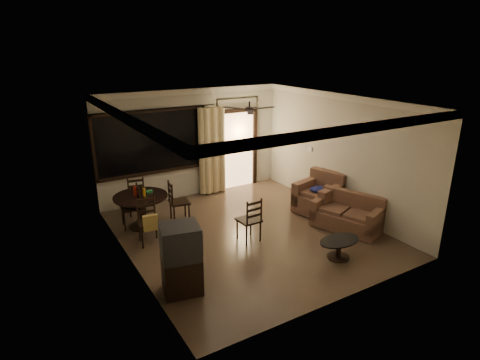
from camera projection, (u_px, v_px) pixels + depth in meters
ground at (249, 233)px, 8.60m from camera, size 5.50×5.50×0.00m
room_shell at (231, 131)px, 9.74m from camera, size 5.50×6.70×5.50m
dining_table at (141, 202)px, 8.72m from camera, size 1.17×1.17×0.95m
dining_chair_west at (132, 215)px, 8.82m from camera, size 0.47×0.47×0.95m
dining_chair_east at (179, 209)px, 9.12m from camera, size 0.47×0.47×0.95m
dining_chair_south at (149, 230)px, 8.06m from camera, size 0.47×0.52×0.95m
dining_chair_north at (136, 202)px, 9.50m from camera, size 0.47×0.47×0.95m
tv_cabinet at (181, 259)px, 6.41m from camera, size 0.71×0.67×1.17m
sofa at (348, 215)px, 8.73m from camera, size 1.21×1.60×0.76m
armchair at (320, 197)px, 9.56m from camera, size 1.14×1.14×0.94m
coffee_table at (339, 246)px, 7.53m from camera, size 0.86×0.51×0.38m
side_chair at (249, 228)px, 8.19m from camera, size 0.44×0.44×0.95m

